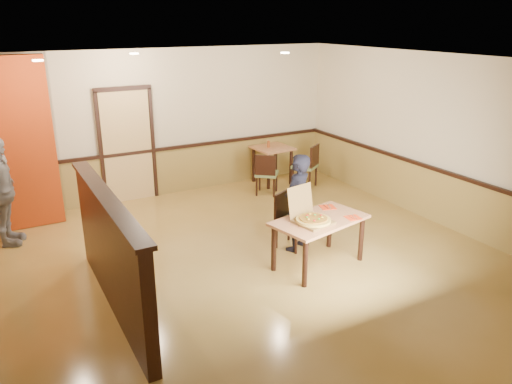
% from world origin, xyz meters
% --- Properties ---
extents(floor, '(7.00, 7.00, 0.00)m').
position_xyz_m(floor, '(0.00, 0.00, 0.00)').
color(floor, '#B28E45').
rests_on(floor, ground).
extents(ceiling, '(7.00, 7.00, 0.00)m').
position_xyz_m(ceiling, '(0.00, 0.00, 2.80)').
color(ceiling, black).
rests_on(ceiling, wall_back).
extents(wall_back, '(7.00, 0.00, 7.00)m').
position_xyz_m(wall_back, '(0.00, 3.50, 1.40)').
color(wall_back, beige).
rests_on(wall_back, floor).
extents(wall_right, '(0.00, 7.00, 7.00)m').
position_xyz_m(wall_right, '(3.50, 0.00, 1.40)').
color(wall_right, beige).
rests_on(wall_right, floor).
extents(wainscot_back, '(7.00, 0.04, 0.90)m').
position_xyz_m(wainscot_back, '(0.00, 3.47, 0.45)').
color(wainscot_back, olive).
rests_on(wainscot_back, floor).
extents(chair_rail_back, '(7.00, 0.06, 0.06)m').
position_xyz_m(chair_rail_back, '(0.00, 3.45, 0.92)').
color(chair_rail_back, black).
rests_on(chair_rail_back, wall_back).
extents(wainscot_right, '(0.04, 7.00, 0.90)m').
position_xyz_m(wainscot_right, '(3.47, 0.00, 0.45)').
color(wainscot_right, olive).
rests_on(wainscot_right, floor).
extents(chair_rail_right, '(0.06, 7.00, 0.06)m').
position_xyz_m(chair_rail_right, '(3.45, 0.00, 0.92)').
color(chair_rail_right, black).
rests_on(chair_rail_right, wall_right).
extents(back_door, '(0.90, 0.06, 2.10)m').
position_xyz_m(back_door, '(-0.80, 3.46, 1.05)').
color(back_door, '#DDB671').
rests_on(back_door, wall_back).
extents(booth_partition, '(0.20, 3.10, 1.44)m').
position_xyz_m(booth_partition, '(-2.00, -0.20, 0.74)').
color(booth_partition, black).
rests_on(booth_partition, floor).
extents(red_accent_panel, '(1.60, 0.20, 2.78)m').
position_xyz_m(red_accent_panel, '(-2.90, 3.00, 1.40)').
color(red_accent_panel, '#A0300B').
rests_on(red_accent_panel, floor).
extents(spot_a, '(0.14, 0.14, 0.02)m').
position_xyz_m(spot_a, '(-2.30, 1.80, 2.78)').
color(spot_a, '#F8E4AE').
rests_on(spot_a, ceiling).
extents(spot_b, '(0.14, 0.14, 0.02)m').
position_xyz_m(spot_b, '(-0.80, 2.50, 2.78)').
color(spot_b, '#F8E4AE').
rests_on(spot_b, ceiling).
extents(spot_c, '(0.14, 0.14, 0.02)m').
position_xyz_m(spot_c, '(1.40, 1.50, 2.78)').
color(spot_c, '#F8E4AE').
rests_on(spot_c, ceiling).
extents(main_table, '(1.45, 1.01, 0.71)m').
position_xyz_m(main_table, '(0.77, -0.48, 0.60)').
color(main_table, tan).
rests_on(main_table, floor).
extents(diner_chair, '(0.56, 0.56, 0.85)m').
position_xyz_m(diner_chair, '(0.75, 0.26, 0.46)').
color(diner_chair, '#617343').
rests_on(diner_chair, floor).
extents(side_chair_left, '(0.58, 0.58, 0.84)m').
position_xyz_m(side_chair_left, '(1.61, 2.45, 0.46)').
color(side_chair_left, '#617343').
rests_on(side_chair_left, floor).
extents(side_chair_right, '(0.62, 0.62, 0.90)m').
position_xyz_m(side_chair_right, '(2.59, 2.44, 0.49)').
color(side_chair_right, '#617343').
rests_on(side_chair_right, floor).
extents(side_table, '(0.77, 0.77, 0.78)m').
position_xyz_m(side_table, '(2.10, 3.05, 0.60)').
color(side_table, tan).
rests_on(side_table, floor).
extents(diner, '(0.64, 0.56, 1.48)m').
position_xyz_m(diner, '(0.80, 0.12, 0.74)').
color(diner, black).
rests_on(diner, floor).
extents(passerby, '(0.71, 1.08, 1.70)m').
position_xyz_m(passerby, '(-3.00, 2.39, 0.85)').
color(passerby, gray).
rests_on(passerby, floor).
extents(pizza_box, '(0.53, 0.59, 0.47)m').
position_xyz_m(pizza_box, '(0.60, -0.52, 0.76)').
color(pizza_box, brown).
rests_on(pizza_box, main_table).
extents(pizza, '(0.49, 0.49, 0.03)m').
position_xyz_m(pizza, '(0.61, -0.57, 0.75)').
color(pizza, gold).
rests_on(pizza, pizza_box).
extents(napkin_near, '(0.22, 0.22, 0.01)m').
position_xyz_m(napkin_near, '(1.20, -0.67, 0.71)').
color(napkin_near, red).
rests_on(napkin_near, main_table).
extents(napkin_far, '(0.26, 0.26, 0.01)m').
position_xyz_m(napkin_far, '(1.14, -0.18, 0.71)').
color(napkin_far, red).
rests_on(napkin_far, main_table).
extents(condiment, '(0.06, 0.06, 0.14)m').
position_xyz_m(condiment, '(2.02, 3.08, 0.85)').
color(condiment, brown).
rests_on(condiment, side_table).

